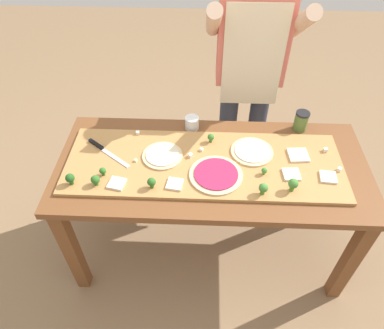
{
  "coord_description": "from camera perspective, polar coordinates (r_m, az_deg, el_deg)",
  "views": [
    {
      "loc": [
        -0.05,
        -1.32,
        2.08
      ],
      "look_at": [
        -0.1,
        -0.04,
        0.8
      ],
      "focal_mm": 33.22,
      "sensor_mm": 36.0,
      "label": 1
    }
  ],
  "objects": [
    {
      "name": "broccoli_floret_center_right",
      "position": [
        1.74,
        15.93,
        -3.03
      ],
      "size": [
        0.05,
        0.05,
        0.07
      ],
      "color": "#487A23",
      "rests_on": "cutting_board"
    },
    {
      "name": "chefs_knife",
      "position": [
        1.96,
        -14.11,
        2.43
      ],
      "size": [
        0.26,
        0.21,
        0.02
      ],
      "color": "#B7BABF",
      "rests_on": "cutting_board"
    },
    {
      "name": "ground_plane",
      "position": [
        2.46,
        2.54,
        -12.59
      ],
      "size": [
        8.0,
        8.0,
        0.0
      ],
      "primitive_type": "plane",
      "color": "#896B4C"
    },
    {
      "name": "pizza_slice_center",
      "position": [
        1.88,
        21.01,
        -1.9
      ],
      "size": [
        0.09,
        0.09,
        0.01
      ],
      "primitive_type": "cube",
      "rotation": [
        0.0,
        0.0,
        -0.1
      ],
      "color": "silver",
      "rests_on": "cutting_board"
    },
    {
      "name": "pizza_slice_near_right",
      "position": [
        1.73,
        -2.79,
        -3.15
      ],
      "size": [
        0.09,
        0.09,
        0.01
      ],
      "primitive_type": "cube",
      "rotation": [
        0.0,
        0.0,
        -0.16
      ],
      "color": "silver",
      "rests_on": "cutting_board"
    },
    {
      "name": "broccoli_floret_front_left",
      "position": [
        1.8,
        -18.99,
        -2.13
      ],
      "size": [
        0.04,
        0.04,
        0.06
      ],
      "color": "#2C5915",
      "rests_on": "cutting_board"
    },
    {
      "name": "flour_cup",
      "position": [
        2.05,
        -0.02,
        6.57
      ],
      "size": [
        0.08,
        0.08,
        0.08
      ],
      "color": "white",
      "rests_on": "prep_table"
    },
    {
      "name": "broccoli_floret_front_right",
      "position": [
        1.77,
        -15.26,
        -2.4
      ],
      "size": [
        0.04,
        0.04,
        0.06
      ],
      "color": "#366618",
      "rests_on": "cutting_board"
    },
    {
      "name": "broccoli_floret_back_right",
      "position": [
        1.7,
        -6.52,
        -2.86
      ],
      "size": [
        0.04,
        0.04,
        0.06
      ],
      "color": "#366618",
      "rests_on": "cutting_board"
    },
    {
      "name": "broccoli_floret_center_left",
      "position": [
        1.81,
        -14.14,
        -1.03
      ],
      "size": [
        0.03,
        0.03,
        0.05
      ],
      "color": "#366618",
      "rests_on": "cutting_board"
    },
    {
      "name": "pizza_slice_near_left",
      "position": [
        1.77,
        -11.98,
        -2.99
      ],
      "size": [
        0.09,
        0.09,
        0.01
      ],
      "primitive_type": "cube",
      "rotation": [
        0.0,
        0.0,
        -0.21
      ],
      "color": "silver",
      "rests_on": "cutting_board"
    },
    {
      "name": "cheese_crumble_b",
      "position": [
        2.02,
        20.63,
        2.19
      ],
      "size": [
        0.02,
        0.02,
        0.02
      ],
      "primitive_type": "cube",
      "rotation": [
        0.0,
        0.0,
        0.04
      ],
      "color": "silver",
      "rests_on": "cutting_board"
    },
    {
      "name": "cheese_crumble_f",
      "position": [
        1.86,
        -9.03,
        0.65
      ],
      "size": [
        0.02,
        0.02,
        0.01
      ],
      "primitive_type": "cube",
      "rotation": [
        0.0,
        0.0,
        1.09
      ],
      "color": "silver",
      "rests_on": "cutting_board"
    },
    {
      "name": "pizza_whole_cheese_artichoke",
      "position": [
        1.87,
        -4.77,
        1.47
      ],
      "size": [
        0.21,
        0.21,
        0.02
      ],
      "color": "beige",
      "rests_on": "cutting_board"
    },
    {
      "name": "cheese_crumble_c",
      "position": [
        1.86,
        -0.26,
        1.49
      ],
      "size": [
        0.03,
        0.03,
        0.02
      ],
      "primitive_type": "cube",
      "rotation": [
        0.0,
        0.0,
        0.77
      ],
      "color": "white",
      "rests_on": "cutting_board"
    },
    {
      "name": "cutting_board",
      "position": [
        1.84,
        1.95,
        0.17
      ],
      "size": [
        1.43,
        0.49,
        0.02
      ],
      "primitive_type": "cube",
      "color": "#B27F47",
      "rests_on": "prep_table"
    },
    {
      "name": "cook_center",
      "position": [
        2.23,
        9.29,
        15.58
      ],
      "size": [
        0.54,
        0.39,
        1.67
      ],
      "color": "#333847",
      "rests_on": "ground"
    },
    {
      "name": "prep_table",
      "position": [
        1.94,
        3.15,
        -2.13
      ],
      "size": [
        1.63,
        0.73,
        0.77
      ],
      "color": "brown",
      "rests_on": "ground"
    },
    {
      "name": "cheese_crumble_d",
      "position": [
        1.9,
        1.53,
        2.42
      ],
      "size": [
        0.02,
        0.02,
        0.02
      ],
      "primitive_type": "cube",
      "rotation": [
        0.0,
        0.0,
        1.28
      ],
      "color": "white",
      "rests_on": "cutting_board"
    },
    {
      "name": "pizza_slice_far_right",
      "position": [
        1.84,
        15.66,
        -1.53
      ],
      "size": [
        0.09,
        0.09,
        0.01
      ],
      "primitive_type": "cube",
      "rotation": [
        0.0,
        0.0,
        0.07
      ],
      "color": "silver",
      "rests_on": "cutting_board"
    },
    {
      "name": "sauce_jar",
      "position": [
        2.12,
        17.1,
        6.68
      ],
      "size": [
        0.08,
        0.08,
        0.12
      ],
      "color": "#517033",
      "rests_on": "prep_table"
    },
    {
      "name": "pizza_whole_white_garlic",
      "position": [
        1.91,
        9.6,
        2.09
      ],
      "size": [
        0.23,
        0.23,
        0.02
      ],
      "color": "beige",
      "rests_on": "cutting_board"
    },
    {
      "name": "broccoli_floret_front_mid",
      "position": [
        1.94,
        3.04,
        4.37
      ],
      "size": [
        0.04,
        0.04,
        0.05
      ],
      "color": "#3F7220",
      "rests_on": "cutting_board"
    },
    {
      "name": "pizza_slice_far_left",
      "position": [
        1.95,
        16.68,
        1.45
      ],
      "size": [
        0.11,
        0.11,
        0.01
      ],
      "primitive_type": "cube",
      "rotation": [
        0.0,
        0.0,
        0.07
      ],
      "color": "silver",
      "rests_on": "cutting_board"
    },
    {
      "name": "cheese_crumble_e",
      "position": [
        2.02,
        -8.7,
        5.08
      ],
      "size": [
        0.02,
        0.02,
        0.02
      ],
      "primitive_type": "cube",
      "rotation": [
        0.0,
        0.0,
        0.09
      ],
      "color": "white",
      "rests_on": "cutting_board"
    },
    {
      "name": "cheese_crumble_a",
      "position": [
        1.94,
        22.61,
        -0.72
      ],
      "size": [
        0.03,
        0.03,
        0.02
      ],
      "primitive_type": "cube",
      "rotation": [
        0.0,
        0.0,
        1.03
      ],
      "color": "white",
      "rests_on": "cutting_board"
    },
    {
      "name": "pizza_whole_beet_magenta",
      "position": [
        1.77,
        3.87,
        -1.62
      ],
      "size": [
        0.27,
        0.27,
        0.02
      ],
      "color": "beige",
      "rests_on": "cutting_board"
    },
    {
      "name": "broccoli_floret_back_mid",
      "position": [
        1.7,
        11.39,
        -3.75
      ],
      "size": [
        0.04,
        0.04,
        0.06
      ],
      "color": "#487A23",
      "rests_on": "cutting_board"
    },
    {
      "name": "broccoli_floret_back_left",
      "position": [
        1.8,
        11.53,
        -0.97
      ],
      "size": [
        0.03,
        0.03,
        0.04
      ],
      "color": "#487A23",
      "rests_on": "cutting_board"
    }
  ]
}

